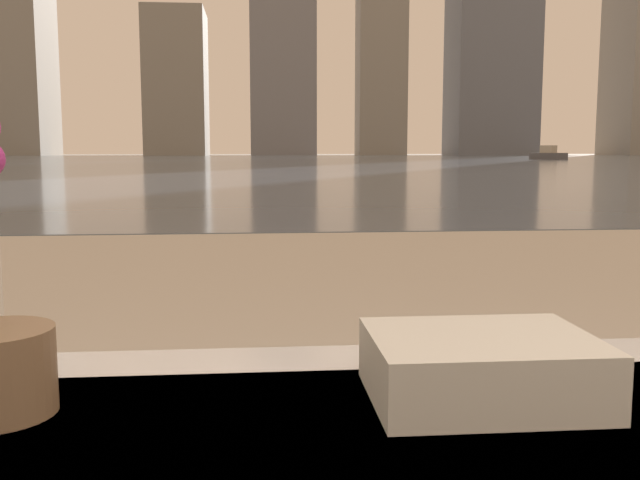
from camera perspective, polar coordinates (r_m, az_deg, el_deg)
The scene contains 5 objects.
towel_stack at distance 0.91m, azimuth 12.77°, elevation -9.89°, with size 0.27×0.21×0.08m.
harbor_water at distance 61.99m, azimuth -4.96°, elevation 6.42°, with size 180.00×110.00×0.01m.
harbor_boat_2 at distance 66.64m, azimuth 17.79°, elevation 6.53°, with size 2.61×3.42×1.24m.
skyline_tower_1 at distance 119.10m, azimuth -11.39°, elevation 12.15°, with size 9.41×12.47×22.80m.
skyline_tower_3 at distance 121.01m, azimuth 4.93°, elevation 15.22°, with size 7.81×6.07×35.56m.
Camera 1 is at (-0.30, 0.01, 0.81)m, focal length 40.00 mm.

